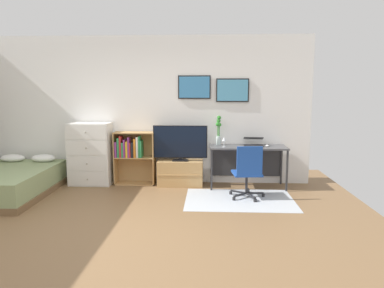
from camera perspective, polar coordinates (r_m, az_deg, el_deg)
The scene contains 14 objects.
ground_plane at distance 4.64m, azimuth -12.96°, elevation -13.20°, with size 7.20×7.20×0.00m, color brown.
wall_back_with_posters at distance 6.70m, azimuth -7.54°, elevation 5.42°, with size 6.12×0.09×2.70m.
area_rug at distance 5.74m, azimuth 7.60°, elevation -8.80°, with size 1.70×1.20×0.01m, color #B2B7BC.
bed at distance 6.61m, azimuth -27.29°, elevation -5.43°, with size 1.36×2.00×0.56m.
dresser at distance 6.76m, azimuth -15.92°, elevation -1.52°, with size 0.75×0.46×1.14m.
bookshelf at distance 6.61m, azimuth -9.55°, elevation -1.47°, with size 0.73×0.30×0.96m.
tv_stand at distance 6.51m, azimuth -1.86°, elevation -4.64°, with size 0.81×0.41×0.45m.
television at distance 6.38m, azimuth -1.90°, elevation 0.15°, with size 0.97×0.16×0.64m.
desk at distance 6.45m, azimuth 8.86°, elevation -1.47°, with size 1.34×0.55×0.74m.
office_chair at distance 5.69m, azimuth 8.93°, elevation -4.24°, with size 0.57×0.58×0.86m.
laptop at distance 6.44m, azimuth 9.81°, elevation 0.29°, with size 0.38×0.40×0.15m.
computer_mouse at distance 6.36m, azimuth 11.94°, elevation -0.27°, with size 0.06×0.10×0.03m, color silver.
bamboo_vase at distance 6.43m, azimuth 4.28°, elevation 2.10°, with size 0.10×0.11×0.53m.
wine_glass at distance 6.20m, azimuth 5.15°, elevation 0.77°, with size 0.07×0.07×0.18m.
Camera 1 is at (1.22, -4.15, 1.69)m, focal length 33.33 mm.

